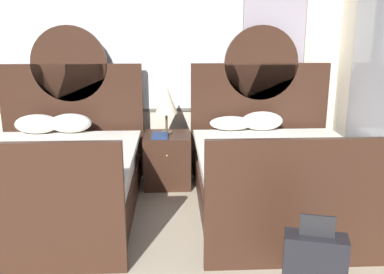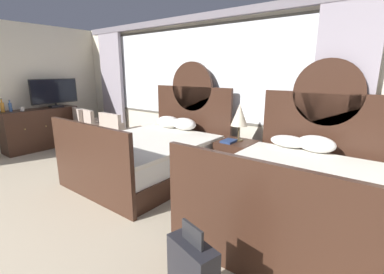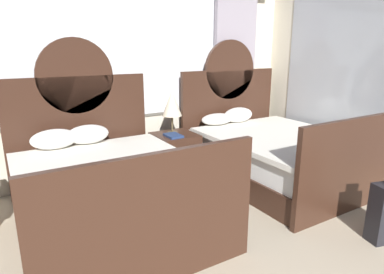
{
  "view_description": "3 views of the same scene",
  "coord_description": "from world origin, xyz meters",
  "px_view_note": "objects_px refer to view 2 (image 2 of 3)",
  "views": [
    {
      "loc": [
        1.25,
        -0.89,
        1.84
      ],
      "look_at": [
        1.44,
        3.02,
        0.81
      ],
      "focal_mm": 38.85,
      "sensor_mm": 36.0,
      "label": 1
    },
    {
      "loc": [
        3.13,
        0.19,
        1.71
      ],
      "look_at": [
        1.06,
        2.87,
        0.87
      ],
      "focal_mm": 25.04,
      "sensor_mm": 36.0,
      "label": 2
    },
    {
      "loc": [
        -0.83,
        0.04,
        1.74
      ],
      "look_at": [
        0.94,
        2.99,
        0.82
      ],
      "focal_mm": 30.87,
      "sensor_mm": 36.0,
      "label": 3
    }
  ],
  "objects_px": {
    "bed_near_mirror": "(296,190)",
    "tv_flatscreen": "(55,93)",
    "bed_near_window": "(153,153)",
    "dresser_minibar": "(41,129)",
    "cup_on_dresser": "(22,109)",
    "armchair_by_window_right": "(87,125)",
    "bottle_spirit_blue": "(10,107)",
    "book_on_nightstand": "(229,141)",
    "nightstand_between_beds": "(236,160)",
    "table_lamp_on_nightstand": "(239,115)",
    "bottle_liquor_amber": "(2,107)",
    "armchair_by_window_centre": "(95,127)",
    "armchair_by_window_left": "(118,132)"
  },
  "relations": [
    {
      "from": "bed_near_mirror",
      "to": "tv_flatscreen",
      "type": "bearing_deg",
      "value": -179.93
    },
    {
      "from": "bed_near_window",
      "to": "dresser_minibar",
      "type": "relative_size",
      "value": 1.47
    },
    {
      "from": "cup_on_dresser",
      "to": "armchair_by_window_right",
      "type": "bearing_deg",
      "value": 63.81
    },
    {
      "from": "bed_near_window",
      "to": "bottle_spirit_blue",
      "type": "height_order",
      "value": "bed_near_window"
    },
    {
      "from": "dresser_minibar",
      "to": "bottle_spirit_blue",
      "type": "relative_size",
      "value": 6.42
    },
    {
      "from": "dresser_minibar",
      "to": "tv_flatscreen",
      "type": "xyz_separation_m",
      "value": [
        0.03,
        0.38,
        0.78
      ]
    },
    {
      "from": "bed_near_window",
      "to": "cup_on_dresser",
      "type": "height_order",
      "value": "bed_near_window"
    },
    {
      "from": "book_on_nightstand",
      "to": "armchair_by_window_right",
      "type": "relative_size",
      "value": 0.29
    },
    {
      "from": "dresser_minibar",
      "to": "bed_near_mirror",
      "type": "bearing_deg",
      "value": 4.04
    },
    {
      "from": "nightstand_between_beds",
      "to": "cup_on_dresser",
      "type": "height_order",
      "value": "cup_on_dresser"
    },
    {
      "from": "bed_near_window",
      "to": "table_lamp_on_nightstand",
      "type": "distance_m",
      "value": 1.53
    },
    {
      "from": "bottle_liquor_amber",
      "to": "bottle_spirit_blue",
      "type": "distance_m",
      "value": 0.14
    },
    {
      "from": "table_lamp_on_nightstand",
      "to": "bottle_spirit_blue",
      "type": "xyz_separation_m",
      "value": [
        -4.34,
        -1.69,
        -0.04
      ]
    },
    {
      "from": "dresser_minibar",
      "to": "cup_on_dresser",
      "type": "height_order",
      "value": "cup_on_dresser"
    },
    {
      "from": "bed_near_window",
      "to": "armchair_by_window_centre",
      "type": "bearing_deg",
      "value": 170.87
    },
    {
      "from": "armchair_by_window_centre",
      "to": "bottle_spirit_blue",
      "type": "bearing_deg",
      "value": -127.91
    },
    {
      "from": "bottle_spirit_blue",
      "to": "bed_near_mirror",
      "type": "bearing_deg",
      "value": 9.44
    },
    {
      "from": "bottle_spirit_blue",
      "to": "cup_on_dresser",
      "type": "height_order",
      "value": "bottle_spirit_blue"
    },
    {
      "from": "bed_near_mirror",
      "to": "table_lamp_on_nightstand",
      "type": "xyz_separation_m",
      "value": [
        -1.16,
        0.77,
        0.65
      ]
    },
    {
      "from": "bed_near_mirror",
      "to": "armchair_by_window_centre",
      "type": "relative_size",
      "value": 2.53
    },
    {
      "from": "bottle_spirit_blue",
      "to": "bottle_liquor_amber",
      "type": "bearing_deg",
      "value": -93.74
    },
    {
      "from": "dresser_minibar",
      "to": "cup_on_dresser",
      "type": "relative_size",
      "value": 14.02
    },
    {
      "from": "bed_near_window",
      "to": "book_on_nightstand",
      "type": "relative_size",
      "value": 8.66
    },
    {
      "from": "nightstand_between_beds",
      "to": "tv_flatscreen",
      "type": "bearing_deg",
      "value": -170.54
    },
    {
      "from": "armchair_by_window_right",
      "to": "bed_near_mirror",
      "type": "bearing_deg",
      "value": -4.23
    },
    {
      "from": "bed_near_window",
      "to": "armchair_by_window_right",
      "type": "height_order",
      "value": "bed_near_window"
    },
    {
      "from": "nightstand_between_beds",
      "to": "tv_flatscreen",
      "type": "xyz_separation_m",
      "value": [
        -4.3,
        -0.72,
        0.91
      ]
    },
    {
      "from": "armchair_by_window_centre",
      "to": "armchair_by_window_right",
      "type": "relative_size",
      "value": 1.0
    },
    {
      "from": "bottle_spirit_blue",
      "to": "cup_on_dresser",
      "type": "bearing_deg",
      "value": 58.2
    },
    {
      "from": "armchair_by_window_centre",
      "to": "bottle_liquor_amber",
      "type": "bearing_deg",
      "value": -125.37
    },
    {
      "from": "nightstand_between_beds",
      "to": "armchair_by_window_right",
      "type": "relative_size",
      "value": 0.7
    },
    {
      "from": "bed_near_mirror",
      "to": "armchair_by_window_left",
      "type": "height_order",
      "value": "bed_near_mirror"
    },
    {
      "from": "bottle_liquor_amber",
      "to": "armchair_by_window_left",
      "type": "height_order",
      "value": "bottle_liquor_amber"
    },
    {
      "from": "tv_flatscreen",
      "to": "armchair_by_window_centre",
      "type": "xyz_separation_m",
      "value": [
        0.94,
        0.36,
        -0.74
      ]
    },
    {
      "from": "dresser_minibar",
      "to": "bottle_liquor_amber",
      "type": "height_order",
      "value": "bottle_liquor_amber"
    },
    {
      "from": "bed_near_mirror",
      "to": "table_lamp_on_nightstand",
      "type": "bearing_deg",
      "value": 146.33
    },
    {
      "from": "dresser_minibar",
      "to": "armchair_by_window_right",
      "type": "relative_size",
      "value": 1.72
    },
    {
      "from": "nightstand_between_beds",
      "to": "armchair_by_window_centre",
      "type": "distance_m",
      "value": 3.38
    },
    {
      "from": "table_lamp_on_nightstand",
      "to": "armchair_by_window_left",
      "type": "xyz_separation_m",
      "value": [
        -2.53,
        -0.42,
        -0.55
      ]
    },
    {
      "from": "bed_near_window",
      "to": "nightstand_between_beds",
      "type": "relative_size",
      "value": 3.62
    },
    {
      "from": "bottle_spirit_blue",
      "to": "table_lamp_on_nightstand",
      "type": "bearing_deg",
      "value": 21.21
    },
    {
      "from": "nightstand_between_beds",
      "to": "armchair_by_window_left",
      "type": "bearing_deg",
      "value": -172.04
    },
    {
      "from": "bed_near_window",
      "to": "armchair_by_window_centre",
      "type": "xyz_separation_m",
      "value": [
        -2.2,
        0.35,
        0.1
      ]
    },
    {
      "from": "tv_flatscreen",
      "to": "cup_on_dresser",
      "type": "bearing_deg",
      "value": -85.41
    },
    {
      "from": "bottle_liquor_amber",
      "to": "book_on_nightstand",
      "type": "bearing_deg",
      "value": 21.11
    },
    {
      "from": "nightstand_between_beds",
      "to": "bottle_liquor_amber",
      "type": "bearing_deg",
      "value": -158.0
    },
    {
      "from": "dresser_minibar",
      "to": "nightstand_between_beds",
      "type": "bearing_deg",
      "value": 14.23
    },
    {
      "from": "bottle_spirit_blue",
      "to": "dresser_minibar",
      "type": "bearing_deg",
      "value": 87.58
    },
    {
      "from": "nightstand_between_beds",
      "to": "armchair_by_window_right",
      "type": "bearing_deg",
      "value": -174.58
    },
    {
      "from": "dresser_minibar",
      "to": "tv_flatscreen",
      "type": "distance_m",
      "value": 0.87
    }
  ]
}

